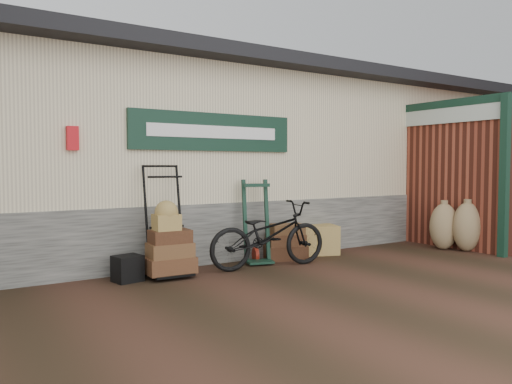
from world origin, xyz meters
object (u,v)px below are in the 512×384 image
at_px(bicycle, 268,231).
at_px(porter_trolley, 165,219).
at_px(wicker_hamper, 314,240).
at_px(green_barrow, 257,222).
at_px(suitcase_stack, 285,241).
at_px(black_trunk, 128,268).

bearing_deg(bicycle, porter_trolley, 83.78).
bearing_deg(bicycle, wicker_hamper, -62.03).
xyz_separation_m(green_barrow, wicker_hamper, (1.22, 0.14, -0.39)).
relative_size(suitcase_stack, bicycle, 0.35).
height_order(suitcase_stack, black_trunk, suitcase_stack).
distance_m(green_barrow, wicker_hamper, 1.29).
xyz_separation_m(suitcase_stack, black_trunk, (-2.56, -0.13, -0.11)).
distance_m(wicker_hamper, black_trunk, 3.25).
bearing_deg(bicycle, green_barrow, -0.70).
xyz_separation_m(porter_trolley, green_barrow, (1.48, 0.06, -0.13)).
bearing_deg(black_trunk, green_barrow, 3.36).
relative_size(porter_trolley, green_barrow, 1.20).
bearing_deg(green_barrow, suitcase_stack, 16.54).
height_order(green_barrow, black_trunk, green_barrow).
height_order(porter_trolley, suitcase_stack, porter_trolley).
distance_m(suitcase_stack, black_trunk, 2.57).
relative_size(green_barrow, black_trunk, 3.77).
distance_m(wicker_hamper, bicycle, 1.39).
bearing_deg(suitcase_stack, green_barrow, -178.33).
bearing_deg(black_trunk, bicycle, -7.29).
relative_size(black_trunk, bicycle, 0.18).
xyz_separation_m(green_barrow, black_trunk, (-2.02, -0.12, -0.46)).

